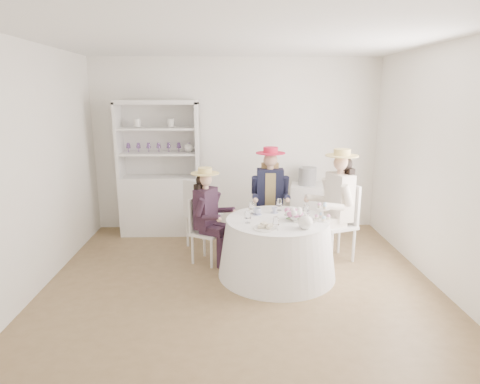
{
  "coord_description": "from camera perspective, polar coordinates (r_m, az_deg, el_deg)",
  "views": [
    {
      "loc": [
        -0.14,
        -4.37,
        2.14
      ],
      "look_at": [
        0.0,
        0.1,
        1.05
      ],
      "focal_mm": 30.0,
      "sensor_mm": 36.0,
      "label": 1
    }
  ],
  "objects": [
    {
      "name": "ground",
      "position": [
        4.87,
        0.04,
        -12.38
      ],
      "size": [
        4.5,
        4.5,
        0.0
      ],
      "primitive_type": "plane",
      "color": "brown",
      "rests_on": "ground"
    },
    {
      "name": "ceiling",
      "position": [
        4.41,
        0.04,
        20.99
      ],
      "size": [
        4.5,
        4.5,
        0.0
      ],
      "primitive_type": "plane",
      "rotation": [
        3.14,
        0.0,
        0.0
      ],
      "color": "white",
      "rests_on": "wall_back"
    },
    {
      "name": "wall_back",
      "position": [
        6.42,
        -0.53,
        6.64
      ],
      "size": [
        4.5,
        0.0,
        4.5
      ],
      "primitive_type": "plane",
      "rotation": [
        1.57,
        0.0,
        0.0
      ],
      "color": "white",
      "rests_on": "ground"
    },
    {
      "name": "wall_front",
      "position": [
        2.5,
        1.49,
        -4.74
      ],
      "size": [
        4.5,
        0.0,
        4.5
      ],
      "primitive_type": "plane",
      "rotation": [
        -1.57,
        0.0,
        0.0
      ],
      "color": "white",
      "rests_on": "ground"
    },
    {
      "name": "wall_left",
      "position": [
        4.92,
        -27.21,
        2.93
      ],
      "size": [
        0.0,
        4.5,
        4.5
      ],
      "primitive_type": "plane",
      "rotation": [
        1.57,
        0.0,
        1.57
      ],
      "color": "white",
      "rests_on": "ground"
    },
    {
      "name": "wall_right",
      "position": [
        5.04,
        26.57,
        3.23
      ],
      "size": [
        0.0,
        4.5,
        4.5
      ],
      "primitive_type": "plane",
      "rotation": [
        1.57,
        0.0,
        -1.57
      ],
      "color": "white",
      "rests_on": "ground"
    },
    {
      "name": "tea_table",
      "position": [
        4.9,
        5.27,
        -7.82
      ],
      "size": [
        1.42,
        1.42,
        0.7
      ],
      "rotation": [
        0.0,
        0.0,
        -0.41
      ],
      "color": "white",
      "rests_on": "ground"
    },
    {
      "name": "hutch",
      "position": [
        6.36,
        -11.18,
        0.67
      ],
      "size": [
        1.4,
        0.94,
        2.06
      ],
      "rotation": [
        0.0,
        0.0,
        0.43
      ],
      "color": "silver",
      "rests_on": "ground"
    },
    {
      "name": "side_table",
      "position": [
        6.49,
        9.38,
        -2.24
      ],
      "size": [
        0.58,
        0.58,
        0.76
      ],
      "primitive_type": "cube",
      "rotation": [
        0.0,
        0.0,
        -0.21
      ],
      "color": "silver",
      "rests_on": "ground"
    },
    {
      "name": "hatbox",
      "position": [
        6.37,
        9.56,
        2.22
      ],
      "size": [
        0.32,
        0.32,
        0.28
      ],
      "primitive_type": "cylinder",
      "rotation": [
        0.0,
        0.0,
        -0.19
      ],
      "color": "black",
      "rests_on": "side_table"
    },
    {
      "name": "guest_left",
      "position": [
        5.12,
        -4.68,
        -2.58
      ],
      "size": [
        0.53,
        0.49,
        1.26
      ],
      "rotation": [
        0.0,
        0.0,
        1.06
      ],
      "color": "silver",
      "rests_on": "ground"
    },
    {
      "name": "guest_mid",
      "position": [
        5.65,
        4.28,
        0.08
      ],
      "size": [
        0.52,
        0.54,
        1.44
      ],
      "rotation": [
        0.0,
        0.0,
        -0.04
      ],
      "color": "silver",
      "rests_on": "ground"
    },
    {
      "name": "guest_right",
      "position": [
        5.32,
        13.72,
        -0.94
      ],
      "size": [
        0.61,
        0.56,
        1.48
      ],
      "rotation": [
        0.0,
        0.0,
        -1.24
      ],
      "color": "silver",
      "rests_on": "ground"
    },
    {
      "name": "spare_chair",
      "position": [
        5.7,
        -5.75,
        -2.77
      ],
      "size": [
        0.58,
        0.58,
        0.99
      ],
      "rotation": [
        0.0,
        0.0,
        2.44
      ],
      "color": "silver",
      "rests_on": "ground"
    },
    {
      "name": "teacup_a",
      "position": [
        4.93,
        2.47,
        -2.83
      ],
      "size": [
        0.1,
        0.1,
        0.08
      ],
      "primitive_type": "imported",
      "rotation": [
        0.0,
        0.0,
        0.03
      ],
      "color": "white",
      "rests_on": "tea_table"
    },
    {
      "name": "teacup_b",
      "position": [
        5.02,
        4.93,
        -2.64
      ],
      "size": [
        0.08,
        0.08,
        0.06
      ],
      "primitive_type": "imported",
      "rotation": [
        0.0,
        0.0,
        0.32
      ],
      "color": "white",
      "rests_on": "tea_table"
    },
    {
      "name": "teacup_c",
      "position": [
        4.87,
        8.27,
        -3.27
      ],
      "size": [
        0.1,
        0.1,
        0.06
      ],
      "primitive_type": "imported",
      "rotation": [
        0.0,
        0.0,
        -0.28
      ],
      "color": "white",
      "rests_on": "tea_table"
    },
    {
      "name": "flower_bowl",
      "position": [
        4.77,
        7.94,
        -3.71
      ],
      "size": [
        0.19,
        0.19,
        0.05
      ],
      "primitive_type": "imported",
      "rotation": [
        0.0,
        0.0,
        -0.0
      ],
      "color": "white",
      "rests_on": "tea_table"
    },
    {
      "name": "flower_arrangement",
      "position": [
        4.74,
        7.81,
        -3.03
      ],
      "size": [
        0.18,
        0.18,
        0.07
      ],
      "rotation": [
        0.0,
        0.0,
        -0.33
      ],
      "color": "#CC669D",
      "rests_on": "tea_table"
    },
    {
      "name": "table_teapot",
      "position": [
        4.48,
        9.32,
        -4.26
      ],
      "size": [
        0.23,
        0.17,
        0.17
      ],
      "rotation": [
        0.0,
        0.0,
        0.2
      ],
      "color": "white",
      "rests_on": "tea_table"
    },
    {
      "name": "sandwich_plate",
      "position": [
        4.44,
        3.66,
        -5.03
      ],
      "size": [
        0.28,
        0.28,
        0.06
      ],
      "rotation": [
        0.0,
        0.0,
        0.29
      ],
      "color": "white",
      "rests_on": "tea_table"
    },
    {
      "name": "cupcake_stand",
      "position": [
        4.82,
        11.66,
        -3.07
      ],
      "size": [
        0.21,
        0.21,
        0.2
      ],
      "rotation": [
        0.0,
        0.0,
        -0.43
      ],
      "color": "white",
      "rests_on": "tea_table"
    },
    {
      "name": "stemware_set",
      "position": [
        4.76,
        5.38,
        -3.03
      ],
      "size": [
        0.8,
        0.84,
        0.15
      ],
      "color": "white",
      "rests_on": "tea_table"
    }
  ]
}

